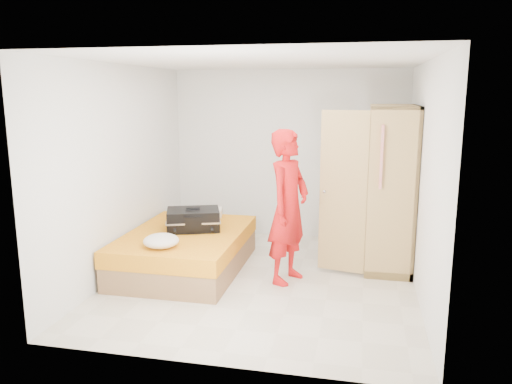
% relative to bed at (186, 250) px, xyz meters
% --- Properties ---
extents(room, '(4.00, 4.02, 2.60)m').
position_rel_bed_xyz_m(room, '(1.05, -0.17, 1.05)').
color(room, beige).
rests_on(room, ground).
extents(bed, '(1.42, 2.02, 0.50)m').
position_rel_bed_xyz_m(bed, '(0.00, 0.00, 0.00)').
color(bed, olive).
rests_on(bed, ground).
extents(wardrobe, '(1.16, 1.20, 2.10)m').
position_rel_bed_xyz_m(wardrobe, '(2.50, 0.69, 0.75)').
color(wardrobe, tan).
rests_on(wardrobe, ground).
extents(person, '(0.65, 0.78, 1.84)m').
position_rel_bed_xyz_m(person, '(1.34, -0.11, 0.67)').
color(person, red).
rests_on(person, ground).
extents(suitcase, '(0.81, 0.70, 0.30)m').
position_rel_bed_xyz_m(suitcase, '(0.06, 0.13, 0.38)').
color(suitcase, black).
rests_on(suitcase, bed).
extents(round_cushion, '(0.41, 0.41, 0.16)m').
position_rel_bed_xyz_m(round_cushion, '(-0.05, -0.67, 0.33)').
color(round_cushion, silver).
rests_on(round_cushion, bed).
extents(pillow, '(0.61, 0.41, 0.10)m').
position_rel_bed_xyz_m(pillow, '(-0.05, 0.85, 0.30)').
color(pillow, silver).
rests_on(pillow, bed).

